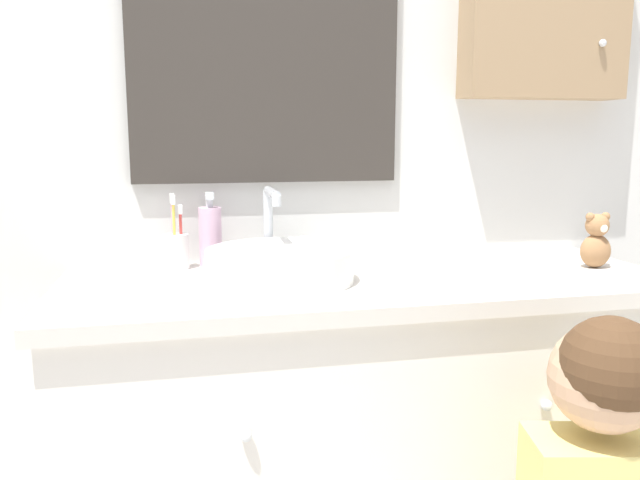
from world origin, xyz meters
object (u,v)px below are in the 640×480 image
(toothbrush_holder, at_px, (177,249))
(teddy_bear, at_px, (596,242))
(soap_dispenser, at_px, (210,236))
(sink_basin, at_px, (280,263))

(toothbrush_holder, xyz_separation_m, teddy_bear, (1.02, -0.21, 0.02))
(toothbrush_holder, bearing_deg, soap_dispenser, 7.15)
(soap_dispenser, xyz_separation_m, teddy_bear, (0.94, -0.22, -0.01))
(sink_basin, relative_size, soap_dispenser, 2.07)
(toothbrush_holder, distance_m, teddy_bear, 1.04)
(soap_dispenser, height_order, teddy_bear, soap_dispenser)
(toothbrush_holder, bearing_deg, sink_basin, -38.10)
(toothbrush_holder, relative_size, soap_dispenser, 0.99)
(teddy_bear, bearing_deg, toothbrush_holder, 168.62)
(sink_basin, height_order, soap_dispenser, sink_basin)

